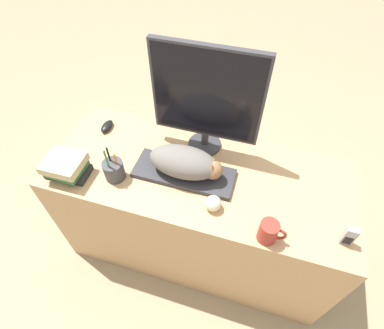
# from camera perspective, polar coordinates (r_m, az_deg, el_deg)

# --- Properties ---
(ground_plane) EXTENTS (12.00, 12.00, 0.00)m
(ground_plane) POSITION_cam_1_polar(r_m,az_deg,el_deg) (1.95, -1.71, -22.17)
(ground_plane) COLOR #998466
(desk) EXTENTS (1.48, 0.61, 0.73)m
(desk) POSITION_cam_1_polar(r_m,az_deg,el_deg) (1.74, 1.16, -9.16)
(desk) COLOR tan
(desk) RESTS_ON ground_plane
(keyboard) EXTENTS (0.48, 0.18, 0.02)m
(keyboard) POSITION_cam_1_polar(r_m,az_deg,el_deg) (1.42, -1.54, -1.66)
(keyboard) COLOR #2D2D33
(keyboard) RESTS_ON desk
(cat) EXTENTS (0.34, 0.17, 0.14)m
(cat) POSITION_cam_1_polar(r_m,az_deg,el_deg) (1.36, -1.07, 0.36)
(cat) COLOR #66605B
(cat) RESTS_ON keyboard
(monitor) EXTENTS (0.51, 0.17, 0.55)m
(monitor) POSITION_cam_1_polar(r_m,az_deg,el_deg) (1.36, 2.81, 12.59)
(monitor) COLOR #333338
(monitor) RESTS_ON desk
(computer_mouse) EXTENTS (0.05, 0.10, 0.03)m
(computer_mouse) POSITION_cam_1_polar(r_m,az_deg,el_deg) (1.71, -15.89, 7.02)
(computer_mouse) COLOR black
(computer_mouse) RESTS_ON desk
(coffee_mug) EXTENTS (0.11, 0.08, 0.10)m
(coffee_mug) POSITION_cam_1_polar(r_m,az_deg,el_deg) (1.24, 14.43, -12.30)
(coffee_mug) COLOR #9E2D23
(coffee_mug) RESTS_ON desk
(pen_cup) EXTENTS (0.10, 0.10, 0.20)m
(pen_cup) POSITION_cam_1_polar(r_m,az_deg,el_deg) (1.43, -14.65, -0.99)
(pen_cup) COLOR #38383D
(pen_cup) RESTS_ON desk
(baseball) EXTENTS (0.07, 0.07, 0.07)m
(baseball) POSITION_cam_1_polar(r_m,az_deg,el_deg) (1.30, 4.04, -7.39)
(baseball) COLOR beige
(baseball) RESTS_ON desk
(phone) EXTENTS (0.04, 0.03, 0.10)m
(phone) POSITION_cam_1_polar(r_m,az_deg,el_deg) (1.35, 27.72, -12.01)
(phone) COLOR #99999E
(phone) RESTS_ON desk
(book_stack) EXTENTS (0.21, 0.16, 0.11)m
(book_stack) POSITION_cam_1_polar(r_m,az_deg,el_deg) (1.51, -22.90, -0.42)
(book_stack) COLOR black
(book_stack) RESTS_ON desk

